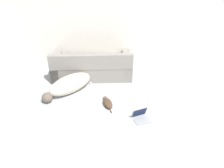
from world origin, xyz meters
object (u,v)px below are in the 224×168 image
(dog, at_px, (69,85))
(cat, at_px, (108,103))
(couch, at_px, (92,67))
(laptop_open, at_px, (141,116))

(dog, distance_m, cat, 1.03)
(dog, bearing_deg, couch, -162.61)
(dog, bearing_deg, cat, 110.68)
(dog, xyz_separation_m, laptop_open, (1.59, -0.90, -0.14))
(cat, bearing_deg, couch, 0.88)
(dog, relative_size, laptop_open, 3.01)
(couch, distance_m, laptop_open, 2.04)
(cat, bearing_deg, dog, 44.46)
(dog, distance_m, laptop_open, 1.83)
(couch, xyz_separation_m, cat, (0.44, -1.25, -0.19))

